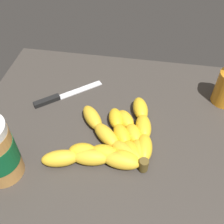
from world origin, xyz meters
TOP-DOWN VIEW (x-y plane):
  - ground_plane at (0.00, 0.00)cm, footprint 72.24×59.15cm
  - banana_bunch at (-0.06, 4.31)cm, footprint 23.61×24.19cm
  - butter_knife at (16.60, -9.25)cm, footprint 16.15×13.62cm

SIDE VIEW (x-z plane):
  - ground_plane at x=0.00cm, z-range -4.40..0.00cm
  - butter_knife at x=16.60cm, z-range -0.14..1.06cm
  - banana_bunch at x=-0.06cm, z-range -0.08..3.59cm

